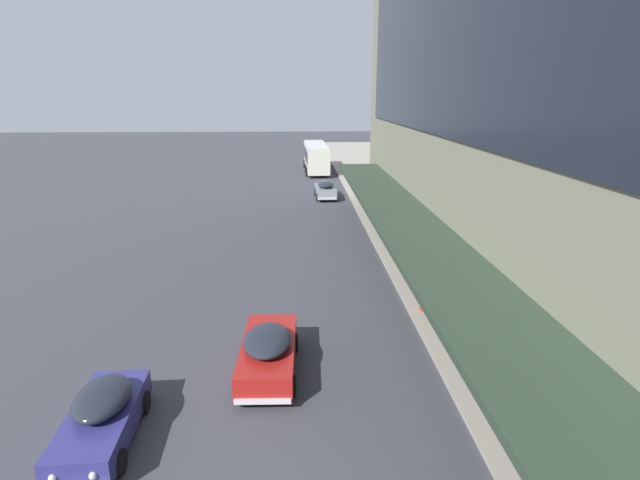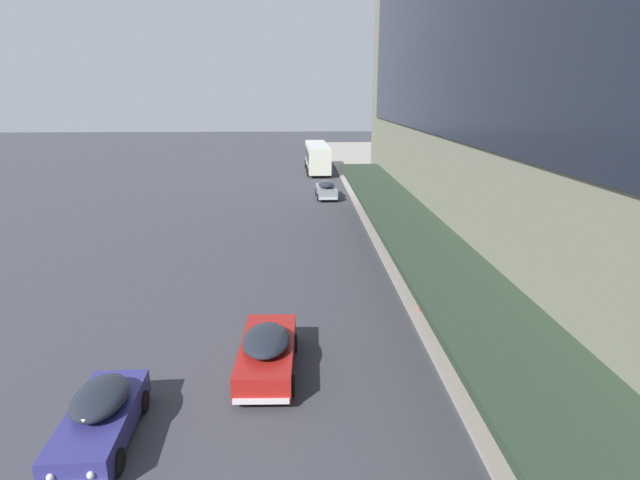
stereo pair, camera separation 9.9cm
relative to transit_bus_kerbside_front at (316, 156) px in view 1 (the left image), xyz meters
The scene contains 5 objects.
transit_bus_kerbside_front is the anchor object (origin of this frame).
sedan_oncoming_rear 15.78m from the transit_bus_kerbside_front, 89.19° to the right, with size 1.89×4.44×1.56m.
sedan_oncoming_front 44.88m from the transit_bus_kerbside_front, 94.30° to the right, with size 1.99×4.73×1.53m.
sedan_trailing_near 48.62m from the transit_bus_kerbside_front, 99.03° to the right, with size 1.89×4.30×1.50m.
fire_hydrant 40.55m from the transit_bus_kerbside_front, 85.88° to the right, with size 0.20×0.40×0.70m.
Camera 1 is at (1.29, -5.61, 9.04)m, focal length 28.00 mm.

